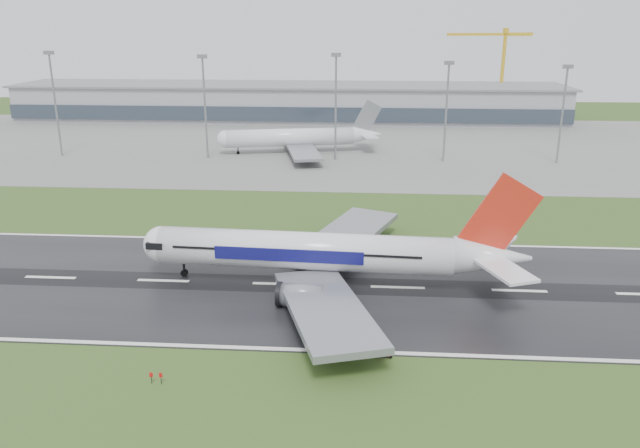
{
  "coord_description": "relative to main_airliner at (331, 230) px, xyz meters",
  "views": [
    {
      "loc": [
        33.71,
        -96.0,
        42.4
      ],
      "look_at": [
        26.12,
        12.0,
        7.0
      ],
      "focal_mm": 34.86,
      "sensor_mm": 36.0,
      "label": 1
    }
  ],
  "objects": [
    {
      "name": "floodmast_3",
      "position": [
        -3.86,
        99.08,
        6.37
      ],
      "size": [
        0.64,
        0.64,
        32.1
      ],
      "primitive_type": "cylinder",
      "color": "gray",
      "rests_on": "ground"
    },
    {
      "name": "runway",
      "position": [
        -28.75,
        -0.92,
        -9.63
      ],
      "size": [
        400.0,
        45.0,
        0.1
      ],
      "primitive_type": "cube",
      "color": "black",
      "rests_on": "ground"
    },
    {
      "name": "parked_airliner",
      "position": [
        -17.27,
        109.93,
        -1.31
      ],
      "size": [
        66.69,
        63.74,
        16.57
      ],
      "primitive_type": null,
      "rotation": [
        0.0,
        0.0,
        0.22
      ],
      "color": "silver",
      "rests_on": "apron"
    },
    {
      "name": "floodmast_1",
      "position": [
        -94.55,
        99.08,
        6.54
      ],
      "size": [
        0.64,
        0.64,
        32.43
      ],
      "primitive_type": "cylinder",
      "color": "gray",
      "rests_on": "ground"
    },
    {
      "name": "floodmast_5",
      "position": [
        65.71,
        99.08,
        4.79
      ],
      "size": [
        0.64,
        0.64,
        28.93
      ],
      "primitive_type": "cylinder",
      "color": "gray",
      "rests_on": "ground"
    },
    {
      "name": "apron",
      "position": [
        -28.75,
        124.08,
        -9.64
      ],
      "size": [
        400.0,
        130.0,
        0.08
      ],
      "primitive_type": "cube",
      "color": "slate",
      "rests_on": "ground"
    },
    {
      "name": "tower_crane",
      "position": [
        67.68,
        199.08,
        10.29
      ],
      "size": [
        39.62,
        10.7,
        39.94
      ],
      "primitive_type": null,
      "rotation": [
        0.0,
        0.0,
        0.22
      ],
      "color": "gold",
      "rests_on": "ground"
    },
    {
      "name": "floodmast_4",
      "position": [
        30.46,
        99.08,
        5.25
      ],
      "size": [
        0.64,
        0.64,
        29.86
      ],
      "primitive_type": "cylinder",
      "color": "gray",
      "rests_on": "ground"
    },
    {
      "name": "ground",
      "position": [
        -28.75,
        -0.92,
        -9.68
      ],
      "size": [
        520.0,
        520.0,
        0.0
      ],
      "primitive_type": "plane",
      "color": "#2D481A",
      "rests_on": "ground"
    },
    {
      "name": "floodmast_2",
      "position": [
        -45.48,
        99.08,
        6.06
      ],
      "size": [
        0.64,
        0.64,
        31.47
      ],
      "primitive_type": "cylinder",
      "color": "gray",
      "rests_on": "ground"
    },
    {
      "name": "runway_sign",
      "position": [
        8.26,
        -24.11,
        -9.16
      ],
      "size": [
        2.31,
        0.58,
        1.04
      ],
      "primitive_type": null,
      "rotation": [
        0.0,
        0.0,
        0.14
      ],
      "color": "black",
      "rests_on": "ground"
    },
    {
      "name": "terminal",
      "position": [
        -28.75,
        184.08,
        -2.18
      ],
      "size": [
        240.0,
        36.0,
        15.0
      ],
      "primitive_type": "cube",
      "color": "gray",
      "rests_on": "ground"
    },
    {
      "name": "main_airliner",
      "position": [
        0.0,
        0.0,
        0.0
      ],
      "size": [
        68.2,
        65.29,
        19.15
      ],
      "primitive_type": null,
      "rotation": [
        0.0,
        0.0,
        -0.06
      ],
      "color": "silver",
      "rests_on": "runway"
    }
  ]
}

